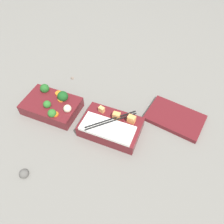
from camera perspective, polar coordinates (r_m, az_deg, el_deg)
ground_plane at (r=0.85m, az=-8.66°, el=-1.65°), size 3.00×3.00×0.00m
bento_tray_vegetable at (r=0.88m, az=-15.33°, el=1.79°), size 0.21×0.14×0.08m
bento_tray_rice at (r=0.78m, az=-0.36°, el=-3.88°), size 0.21×0.14×0.07m
bento_lid at (r=0.86m, az=16.10°, el=-1.46°), size 0.23×0.17×0.02m
pebble_0 at (r=1.01m, az=-10.34°, el=8.79°), size 0.02×0.02×0.02m
pebble_1 at (r=0.76m, az=-21.99°, el=-14.71°), size 0.03×0.03×0.03m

